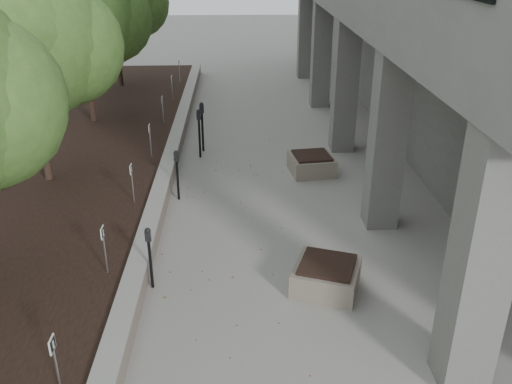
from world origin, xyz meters
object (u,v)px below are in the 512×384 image
object	(u,v)px
parking_meter_4	(202,127)
parking_meter_5	(199,134)
crabapple_tree_5	(114,19)
planter_front	(327,275)
planter_back	(312,163)
crabapple_tree_3	(31,74)
parking_meter_2	(150,258)
crabapple_tree_4	(84,40)
parking_meter_3	(177,175)

from	to	relation	value
parking_meter_4	parking_meter_5	size ratio (longest dim) A/B	1.04
crabapple_tree_5	planter_front	size ratio (longest dim) A/B	4.60
parking_meter_5	planter_back	xyz separation A→B (m)	(3.24, -1.33, -0.48)
crabapple_tree_3	planter_back	size ratio (longest dim) A/B	4.63
crabapple_tree_3	parking_meter_2	bearing A→B (deg)	-53.76
planter_back	parking_meter_2	bearing A→B (deg)	-124.20
crabapple_tree_3	planter_back	distance (m)	7.65
parking_meter_4	parking_meter_5	world-z (taller)	parking_meter_4
crabapple_tree_4	planter_back	xyz separation A→B (m)	(7.02, -3.89, -2.85)
parking_meter_4	planter_back	bearing A→B (deg)	-30.31
parking_meter_3	parking_meter_4	xyz separation A→B (m)	(0.45, 3.51, 0.12)
parking_meter_3	crabapple_tree_4	bearing A→B (deg)	100.77
crabapple_tree_4	parking_meter_3	size ratio (longest dim) A/B	4.07
crabapple_tree_3	planter_front	world-z (taller)	crabapple_tree_3
crabapple_tree_5	parking_meter_2	size ratio (longest dim) A/B	4.20
crabapple_tree_5	parking_meter_2	world-z (taller)	crabapple_tree_5
parking_meter_5	planter_back	bearing A→B (deg)	-28.26
parking_meter_5	parking_meter_2	bearing A→B (deg)	-100.37
crabapple_tree_3	parking_meter_4	world-z (taller)	crabapple_tree_3
planter_front	crabapple_tree_3	bearing A→B (deg)	145.16
crabapple_tree_3	parking_meter_5	xyz separation A→B (m)	(3.78, 2.43, -2.36)
crabapple_tree_4	planter_front	xyz separation A→B (m)	(6.57, -9.57, -2.84)
crabapple_tree_4	parking_meter_3	world-z (taller)	crabapple_tree_4
crabapple_tree_5	parking_meter_2	distance (m)	15.00
crabapple_tree_4	parking_meter_5	xyz separation A→B (m)	(3.78, -2.57, -2.36)
parking_meter_5	planter_front	xyz separation A→B (m)	(2.79, -7.00, -0.48)
crabapple_tree_4	planter_back	size ratio (longest dim) A/B	4.63
crabapple_tree_4	parking_meter_3	distance (m)	6.94
parking_meter_3	planter_front	world-z (taller)	parking_meter_3
parking_meter_3	crabapple_tree_5	bearing A→B (deg)	87.13
parking_meter_2	parking_meter_5	size ratio (longest dim) A/B	0.86
parking_meter_5	crabapple_tree_4	bearing A→B (deg)	139.80
crabapple_tree_5	planter_front	xyz separation A→B (m)	(6.57, -14.57, -2.84)
crabapple_tree_4	planter_front	world-z (taller)	crabapple_tree_4
crabapple_tree_3	planter_back	bearing A→B (deg)	8.95
parking_meter_4	planter_back	world-z (taller)	parking_meter_4
crabapple_tree_4	planter_back	distance (m)	8.51
parking_meter_5	planter_front	bearing A→B (deg)	-74.27
crabapple_tree_3	parking_meter_5	world-z (taller)	crabapple_tree_3
parking_meter_4	planter_front	bearing A→B (deg)	-70.04
parking_meter_2	parking_meter_3	bearing A→B (deg)	84.99
parking_meter_2	parking_meter_3	world-z (taller)	parking_meter_3
parking_meter_2	parking_meter_4	world-z (taller)	parking_meter_4
planter_back	parking_meter_5	bearing A→B (deg)	157.73
crabapple_tree_5	crabapple_tree_4	bearing A→B (deg)	-90.00
parking_meter_4	parking_meter_3	bearing A→B (deg)	-97.20
crabapple_tree_4	planter_back	world-z (taller)	crabapple_tree_4
crabapple_tree_4	parking_meter_2	world-z (taller)	crabapple_tree_4
parking_meter_3	parking_meter_4	distance (m)	3.54
planter_back	parking_meter_4	bearing A→B (deg)	149.61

